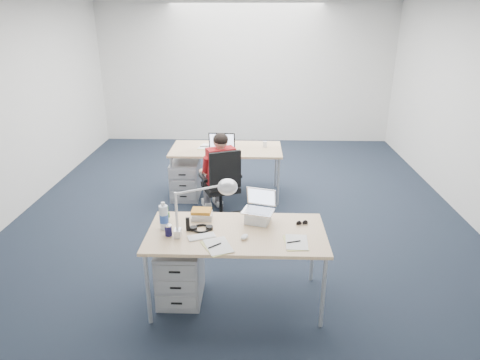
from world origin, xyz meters
The scene contains 24 objects.
floor centered at (0.00, 0.00, 0.00)m, with size 7.00×7.00×0.00m, color black.
room centered at (0.00, 0.00, 1.71)m, with size 6.02×7.02×2.80m.
desk_near centered at (0.03, -2.05, 0.68)m, with size 1.60×0.80×0.73m.
desk_far centered at (-0.22, 0.50, 0.68)m, with size 1.60×0.80×0.73m.
office_chair centered at (-0.24, -0.33, 0.28)m, with size 0.81×0.81×0.99m.
seated_person centered at (-0.29, -0.17, 0.59)m, with size 0.53×0.69×1.16m.
drawer_pedestal_near centered at (-0.51, -2.03, 0.28)m, with size 0.40×0.50×0.55m, color #9C9DA1.
drawer_pedestal_far centered at (-0.82, 0.38, 0.28)m, with size 0.40×0.50×0.55m, color #9C9DA1.
silver_laptop centered at (0.22, -1.85, 0.88)m, with size 0.28×0.22×0.30m, color silver, non-canonical shape.
wireless_keyboard centered at (-0.27, -2.16, 0.74)m, with size 0.24×0.10×0.01m, color white.
computer_mouse centered at (0.10, -2.17, 0.75)m, with size 0.06×0.09×0.03m, color white.
headphones centered at (-0.29, -2.02, 0.75)m, with size 0.21×0.16×0.03m, color black, non-canonical shape.
can_koozie centered at (-0.57, -2.14, 0.78)m, with size 0.06×0.06×0.10m, color #16133E.
water_bottle centered at (-0.63, -2.01, 0.86)m, with size 0.08×0.08×0.26m, color silver.
bear_figurine centered at (-0.65, -1.85, 0.81)m, with size 0.08×0.06×0.15m, color #257920, non-canonical shape.
book_stack centered at (-0.31, -1.79, 0.77)m, with size 0.20×0.15×0.09m, color silver.
cordless_phone centered at (-0.41, -2.04, 0.79)m, with size 0.03×0.02×0.13m, color black.
papers_left centered at (-0.13, -2.33, 0.73)m, with size 0.20×0.28×0.01m, color #D9D77D.
papers_right centered at (0.54, -2.24, 0.73)m, with size 0.19×0.26×0.01m, color #D9D77D.
sunglasses centered at (0.63, -1.89, 0.74)m, with size 0.11×0.05×0.03m, color black, non-canonical shape.
desk_lamp centered at (-0.31, -2.15, 1.01)m, with size 0.50×0.18×0.57m, color silver, non-canonical shape.
dark_laptop centered at (-0.29, 0.28, 0.87)m, with size 0.38×0.36×0.27m, color black, non-canonical shape.
far_cup centered at (0.34, 0.57, 0.77)m, with size 0.06×0.06×0.09m, color white.
far_papers centered at (-0.53, 0.53, 0.73)m, with size 0.20×0.28×0.01m, color white.
Camera 1 is at (0.17, -5.45, 2.56)m, focal length 32.00 mm.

